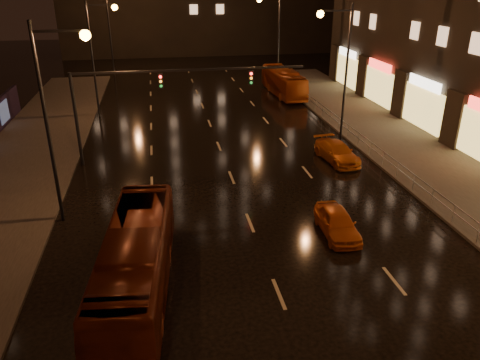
% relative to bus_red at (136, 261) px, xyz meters
% --- Properties ---
extents(ground, '(140.00, 140.00, 0.00)m').
position_rel_bus_red_xyz_m(ground, '(5.56, 14.78, -1.41)').
color(ground, black).
rests_on(ground, ground).
extents(sidewalk_left, '(7.00, 70.00, 0.15)m').
position_rel_bus_red_xyz_m(sidewalk_left, '(-7.94, 9.78, -1.33)').
color(sidewalk_left, '#38332D').
rests_on(sidewalk_left, ground).
extents(sidewalk_right, '(7.00, 70.00, 0.15)m').
position_rel_bus_red_xyz_m(sidewalk_right, '(19.06, 9.78, -1.33)').
color(sidewalk_right, '#38332D').
rests_on(sidewalk_right, ground).
extents(traffic_signal, '(15.31, 0.32, 6.20)m').
position_rel_bus_red_xyz_m(traffic_signal, '(0.50, 14.78, 3.33)').
color(traffic_signal, black).
rests_on(traffic_signal, ground).
extents(railing_right, '(0.05, 56.00, 1.00)m').
position_rel_bus_red_xyz_m(railing_right, '(15.76, 12.78, -0.51)').
color(railing_right, '#99999E').
rests_on(railing_right, sidewalk_right).
extents(bus_red, '(3.34, 10.27, 2.81)m').
position_rel_bus_red_xyz_m(bus_red, '(0.00, 0.00, 0.00)').
color(bus_red, '#561B0C').
rests_on(bus_red, ground).
extents(bus_curb, '(2.60, 9.78, 2.70)m').
position_rel_bus_red_xyz_m(bus_curb, '(14.56, 31.88, -0.05)').
color(bus_curb, '#9F3C0F').
rests_on(bus_curb, ground).
extents(taxi_near, '(1.70, 3.88, 1.30)m').
position_rel_bus_red_xyz_m(taxi_near, '(9.56, 2.90, -0.75)').
color(taxi_near, '#CA5913').
rests_on(taxi_near, ground).
extents(taxi_far, '(2.33, 4.63, 1.29)m').
position_rel_bus_red_xyz_m(taxi_far, '(13.16, 12.36, -0.76)').
color(taxi_far, '#C75F12').
rests_on(taxi_far, ground).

